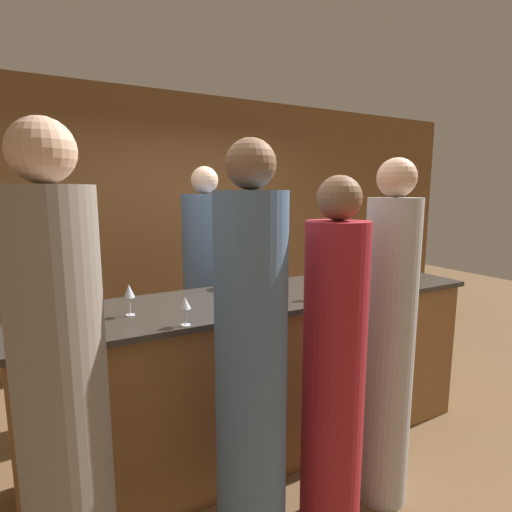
% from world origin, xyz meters
% --- Properties ---
extents(ground_plane, '(14.00, 14.00, 0.00)m').
position_xyz_m(ground_plane, '(0.00, 0.00, 0.00)').
color(ground_plane, brown).
extents(back_wall, '(8.00, 0.06, 2.80)m').
position_xyz_m(back_wall, '(0.00, 1.95, 1.40)').
color(back_wall, brown).
rests_on(back_wall, ground_plane).
extents(bar_counter, '(3.05, 0.78, 1.09)m').
position_xyz_m(bar_counter, '(0.00, 0.00, 0.55)').
color(bar_counter, brown).
rests_on(bar_counter, ground_plane).
extents(bartender, '(0.40, 0.40, 1.98)m').
position_xyz_m(bartender, '(-0.08, 0.91, 0.92)').
color(bartender, '#4C6B93').
rests_on(bartender, ground_plane).
extents(guest_0, '(0.32, 0.32, 1.99)m').
position_xyz_m(guest_0, '(-0.53, -0.76, 0.94)').
color(guest_0, '#4C6B93').
rests_on(guest_0, ground_plane).
extents(guest_1, '(0.29, 0.29, 1.95)m').
position_xyz_m(guest_1, '(0.35, -0.74, 0.93)').
color(guest_1, '#B2B2B7').
rests_on(guest_1, ground_plane).
extents(guest_2, '(0.30, 0.30, 2.01)m').
position_xyz_m(guest_2, '(-1.29, -0.81, 0.95)').
color(guest_2, gray).
rests_on(guest_2, ground_plane).
extents(guest_3, '(0.31, 0.31, 1.85)m').
position_xyz_m(guest_3, '(-0.10, -0.82, 0.87)').
color(guest_3, maroon).
rests_on(guest_3, ground_plane).
extents(wine_bottle_0, '(0.07, 0.07, 0.29)m').
position_xyz_m(wine_bottle_0, '(1.02, 0.31, 1.21)').
color(wine_bottle_0, black).
rests_on(wine_bottle_0, bar_counter).
extents(ice_bucket, '(0.15, 0.15, 0.21)m').
position_xyz_m(ice_bucket, '(-0.03, 0.28, 1.20)').
color(ice_bucket, silver).
rests_on(ice_bucket, bar_counter).
extents(wine_glass_0, '(0.06, 0.06, 0.18)m').
position_xyz_m(wine_glass_0, '(-0.90, -0.04, 1.23)').
color(wine_glass_0, silver).
rests_on(wine_glass_0, bar_counter).
extents(wine_glass_1, '(0.06, 0.06, 0.15)m').
position_xyz_m(wine_glass_1, '(-0.69, -0.35, 1.21)').
color(wine_glass_1, silver).
rests_on(wine_glass_1, bar_counter).
extents(wine_glass_2, '(0.07, 0.07, 0.14)m').
position_xyz_m(wine_glass_2, '(0.44, -0.26, 1.20)').
color(wine_glass_2, silver).
rests_on(wine_glass_2, bar_counter).
extents(wine_glass_3, '(0.07, 0.07, 0.18)m').
position_xyz_m(wine_glass_3, '(0.61, -0.32, 1.23)').
color(wine_glass_3, silver).
rests_on(wine_glass_3, bar_counter).
extents(wine_glass_4, '(0.06, 0.06, 0.16)m').
position_xyz_m(wine_glass_4, '(0.19, -0.24, 1.21)').
color(wine_glass_4, silver).
rests_on(wine_glass_4, bar_counter).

